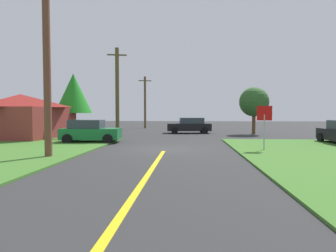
{
  "coord_description": "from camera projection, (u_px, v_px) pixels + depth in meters",
  "views": [
    {
      "loc": [
        1.37,
        -16.53,
        2.08
      ],
      "look_at": [
        -0.01,
        2.4,
        1.24
      ],
      "focal_mm": 30.51,
      "sensor_mm": 36.0,
      "label": 1
    }
  ],
  "objects": [
    {
      "name": "lane_stripe_center",
      "position": [
        143.0,
        181.0,
        8.7
      ],
      "size": [
        0.2,
        14.0,
        0.01
      ],
      "primitive_type": "cube",
      "color": "yellow",
      "rests_on": "ground"
    },
    {
      "name": "utility_pole_far",
      "position": [
        145.0,
        102.0,
        40.26
      ],
      "size": [
        1.78,
        0.52,
        7.25
      ],
      "color": "brown",
      "rests_on": "ground"
    },
    {
      "name": "oak_tree_left",
      "position": [
        74.0,
        94.0,
        27.24
      ],
      "size": [
        3.43,
        3.43,
        5.89
      ],
      "color": "brown",
      "rests_on": "ground"
    },
    {
      "name": "car_approaching_junction",
      "position": [
        189.0,
        125.0,
        29.99
      ],
      "size": [
        4.7,
        2.47,
        1.62
      ],
      "rotation": [
        0.0,
        0.0,
        3.24
      ],
      "color": "black",
      "rests_on": "ground"
    },
    {
      "name": "barn",
      "position": [
        21.0,
        116.0,
        24.06
      ],
      "size": [
        7.13,
        7.15,
        3.7
      ],
      "color": "maroon",
      "rests_on": "ground"
    },
    {
      "name": "utility_pole_near",
      "position": [
        47.0,
        64.0,
        13.17
      ],
      "size": [
        1.8,
        0.34,
        8.51
      ],
      "color": "brown",
      "rests_on": "ground"
    },
    {
      "name": "stop_sign",
      "position": [
        264.0,
        119.0,
        15.62
      ],
      "size": [
        0.79,
        0.16,
        2.49
      ],
      "rotation": [
        0.0,
        0.0,
        2.99
      ],
      "color": "#9EA0A8",
      "rests_on": "ground"
    },
    {
      "name": "ground_plane",
      "position": [
        165.0,
        149.0,
        16.67
      ],
      "size": [
        120.0,
        120.0,
        0.0
      ],
      "primitive_type": "plane",
      "color": "#2F2F2F"
    },
    {
      "name": "pine_tree_center",
      "position": [
        254.0,
        102.0,
        28.19
      ],
      "size": [
        2.89,
        2.89,
        4.66
      ],
      "color": "brown",
      "rests_on": "ground"
    },
    {
      "name": "utility_pole_mid",
      "position": [
        117.0,
        91.0,
        26.73
      ],
      "size": [
        1.78,
        0.52,
        8.19
      ],
      "color": "brown",
      "rests_on": "ground"
    },
    {
      "name": "parked_car_near_building",
      "position": [
        90.0,
        131.0,
        20.29
      ],
      "size": [
        4.17,
        2.33,
        1.62
      ],
      "rotation": [
        0.0,
        0.0,
        0.06
      ],
      "color": "#196B33",
      "rests_on": "ground"
    }
  ]
}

